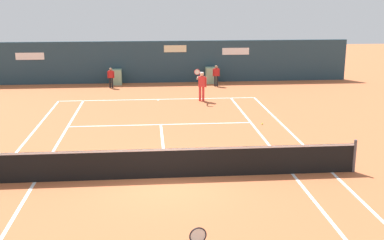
{
  "coord_description": "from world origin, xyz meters",
  "views": [
    {
      "loc": [
        -0.48,
        -14.2,
        5.53
      ],
      "look_at": [
        1.16,
        4.0,
        0.8
      ],
      "focal_mm": 45.56,
      "sensor_mm": 36.0,
      "label": 1
    }
  ],
  "objects_px": {
    "tennis_ball_mid_court": "(262,124)",
    "player_on_baseline": "(202,84)",
    "ball_kid_right_post": "(111,76)",
    "ball_kid_left_post": "(216,74)",
    "tennis_ball_near_service_line": "(153,159)"
  },
  "relations": [
    {
      "from": "player_on_baseline",
      "to": "ball_kid_right_post",
      "type": "height_order",
      "value": "player_on_baseline"
    },
    {
      "from": "ball_kid_left_post",
      "to": "tennis_ball_near_service_line",
      "type": "xyz_separation_m",
      "value": [
        -4.08,
        -13.51,
        -0.72
      ]
    },
    {
      "from": "player_on_baseline",
      "to": "tennis_ball_mid_court",
      "type": "xyz_separation_m",
      "value": [
        2.13,
        -5.06,
        -0.91
      ]
    },
    {
      "from": "ball_kid_left_post",
      "to": "ball_kid_right_post",
      "type": "relative_size",
      "value": 1.05
    },
    {
      "from": "player_on_baseline",
      "to": "ball_kid_right_post",
      "type": "distance_m",
      "value": 6.58
    },
    {
      "from": "ball_kid_right_post",
      "to": "tennis_ball_mid_court",
      "type": "bearing_deg",
      "value": 126.65
    },
    {
      "from": "tennis_ball_mid_court",
      "to": "player_on_baseline",
      "type": "bearing_deg",
      "value": 112.78
    },
    {
      "from": "ball_kid_right_post",
      "to": "player_on_baseline",
      "type": "bearing_deg",
      "value": 139.16
    },
    {
      "from": "player_on_baseline",
      "to": "ball_kid_left_post",
      "type": "xyz_separation_m",
      "value": [
        1.37,
        4.2,
        -0.19
      ]
    },
    {
      "from": "tennis_ball_near_service_line",
      "to": "tennis_ball_mid_court",
      "type": "relative_size",
      "value": 1.0
    },
    {
      "from": "ball_kid_right_post",
      "to": "tennis_ball_mid_court",
      "type": "relative_size",
      "value": 18.21
    },
    {
      "from": "player_on_baseline",
      "to": "ball_kid_left_post",
      "type": "distance_m",
      "value": 4.42
    },
    {
      "from": "player_on_baseline",
      "to": "ball_kid_right_post",
      "type": "bearing_deg",
      "value": -30.72
    },
    {
      "from": "ball_kid_right_post",
      "to": "ball_kid_left_post",
      "type": "bearing_deg",
      "value": 178.83
    },
    {
      "from": "ball_kid_left_post",
      "to": "tennis_ball_near_service_line",
      "type": "distance_m",
      "value": 14.13
    }
  ]
}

